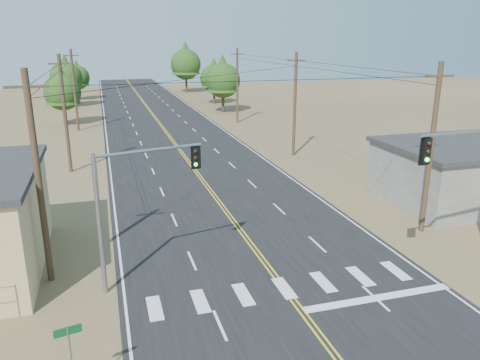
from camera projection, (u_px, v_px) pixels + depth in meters
name	position (u px, v px, depth m)	size (l,w,h in m)	color
road	(193.00, 168.00, 42.00)	(15.00, 200.00, 0.02)	black
utility_pole_left_near	(38.00, 178.00, 21.15)	(1.80, 0.30, 10.00)	#4C3826
utility_pole_left_mid	(65.00, 113.00, 39.50)	(1.80, 0.30, 10.00)	#4C3826
utility_pole_left_far	(75.00, 90.00, 57.85)	(1.80, 0.30, 10.00)	#4C3826
utility_pole_right_near	(431.00, 149.00, 26.86)	(1.80, 0.30, 10.00)	#4C3826
utility_pole_right_mid	(295.00, 104.00, 45.21)	(1.80, 0.30, 10.00)	#4C3826
utility_pole_right_far	(237.00, 85.00, 63.56)	(1.80, 0.30, 10.00)	#4C3826
signal_mast_left	(130.00, 196.00, 20.87)	(4.97, 1.38, 6.59)	gray
street_sign	(71.00, 353.00, 14.41)	(0.82, 0.22, 2.81)	gray
tree_left_near	(62.00, 89.00, 61.67)	(4.76, 4.76, 7.93)	#3F2D1E
tree_left_mid	(66.00, 75.00, 78.19)	(5.29, 5.29, 8.81)	#3F2D1E
tree_left_far	(77.00, 75.00, 87.81)	(4.52, 4.52, 7.54)	#3F2D1E
tree_right_near	(223.00, 77.00, 72.37)	(5.39, 5.39, 8.98)	#3F2D1E
tree_right_mid	(214.00, 75.00, 82.49)	(4.85, 4.85, 8.09)	#3F2D1E
tree_right_far	(186.00, 61.00, 99.55)	(6.44, 6.44, 10.73)	#3F2D1E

